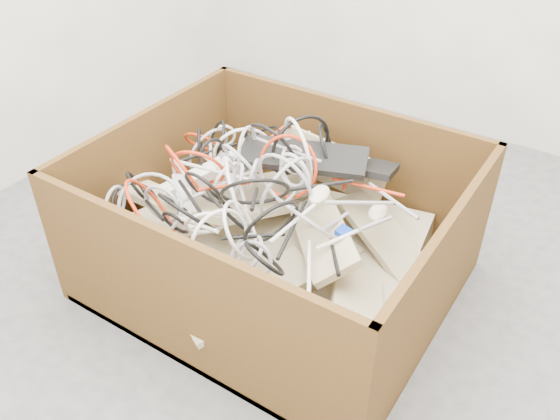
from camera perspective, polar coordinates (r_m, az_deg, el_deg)
The scene contains 8 objects.
ground at distance 2.06m, azimuth 3.18°, elevation -9.14°, with size 3.00×3.00×0.00m, color #48494B.
cardboard_box at distance 2.06m, azimuth -0.67°, elevation -3.83°, with size 1.15×0.96×0.52m.
keyboard_pile at distance 1.99m, azimuth 1.63°, elevation -0.34°, with size 1.13×0.87×0.36m.
mice_scatter at distance 1.91m, azimuth -0.67°, elevation 1.37°, with size 0.65×0.63×0.17m.
power_strip_left at distance 2.06m, azimuth -7.58°, elevation 3.38°, with size 0.28×0.05×0.04m, color white.
power_strip_right at distance 1.99m, azimuth -9.12°, elevation 0.64°, with size 0.26×0.05×0.04m, color white.
vga_plug at distance 1.80m, azimuth 6.19°, elevation -2.15°, with size 0.04×0.04×0.02m, color #0C33B6.
cable_tangle at distance 1.93m, azimuth -3.89°, elevation 2.81°, with size 0.98×0.83×0.44m.
Camera 1 is at (0.70, -1.27, 1.46)m, focal length 37.96 mm.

